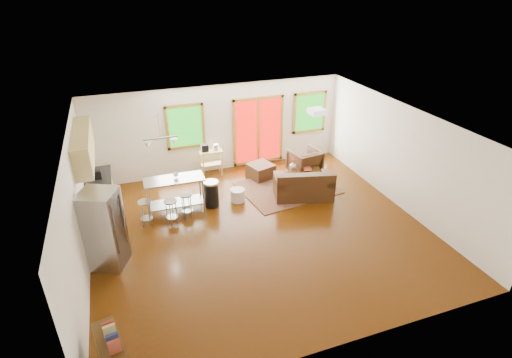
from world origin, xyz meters
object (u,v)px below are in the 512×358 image
object	(u,v)px
coffee_table	(305,172)
armchair	(305,161)
rug	(287,188)
refrigerator	(104,230)
island	(175,189)
loveseat	(303,186)
ottoman	(261,171)
kitchen_cart	(210,154)

from	to	relation	value
coffee_table	armchair	xyz separation A→B (m)	(0.22, 0.46, 0.12)
rug	refrigerator	size ratio (longest dim) A/B	1.49
refrigerator	island	bearing A→B (deg)	68.25
rug	refrigerator	distance (m)	5.14
loveseat	refrigerator	xyz separation A→B (m)	(-4.96, -1.17, 0.52)
loveseat	armchair	bearing A→B (deg)	78.03
coffee_table	island	bearing A→B (deg)	-173.92
island	coffee_table	bearing A→B (deg)	6.08
refrigerator	armchair	bearing A→B (deg)	47.81
loveseat	island	distance (m)	3.35
armchair	refrigerator	size ratio (longest dim) A/B	0.50
loveseat	armchair	xyz separation A→B (m)	(0.65, 1.28, 0.10)
rug	ottoman	xyz separation A→B (m)	(-0.48, 0.87, 0.20)
loveseat	coffee_table	world-z (taller)	loveseat
ottoman	kitchen_cart	bearing A→B (deg)	152.74
coffee_table	loveseat	bearing A→B (deg)	-117.56
kitchen_cart	armchair	bearing A→B (deg)	-17.78
refrigerator	coffee_table	bearing A→B (deg)	44.48
ottoman	refrigerator	bearing A→B (deg)	-148.53
island	kitchen_cart	xyz separation A→B (m)	(1.31, 1.71, 0.04)
loveseat	kitchen_cart	xyz separation A→B (m)	(-2.01, 2.13, 0.35)
armchair	refrigerator	distance (m)	6.14
loveseat	coffee_table	distance (m)	0.93
refrigerator	island	xyz separation A→B (m)	(1.65, 1.59, -0.21)
coffee_table	ottoman	distance (m)	1.28
refrigerator	ottoman	bearing A→B (deg)	55.68
armchair	loveseat	bearing A→B (deg)	54.80
rug	refrigerator	xyz separation A→B (m)	(-4.76, -1.75, 0.83)
coffee_table	refrigerator	xyz separation A→B (m)	(-5.39, -1.99, 0.54)
coffee_table	armchair	bearing A→B (deg)	64.40
rug	loveseat	size ratio (longest dim) A/B	1.48
island	ottoman	bearing A→B (deg)	21.32
armchair	ottoman	world-z (taller)	armchair
ottoman	island	distance (m)	2.86
ottoman	rug	bearing A→B (deg)	-61.00
loveseat	island	size ratio (longest dim) A/B	1.15
rug	ottoman	distance (m)	1.01
rug	island	size ratio (longest dim) A/B	1.71
rug	armchair	world-z (taller)	armchair
island	kitchen_cart	world-z (taller)	kitchen_cart
armchair	island	xyz separation A→B (m)	(-3.96, -0.86, 0.21)
coffee_table	kitchen_cart	distance (m)	2.79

